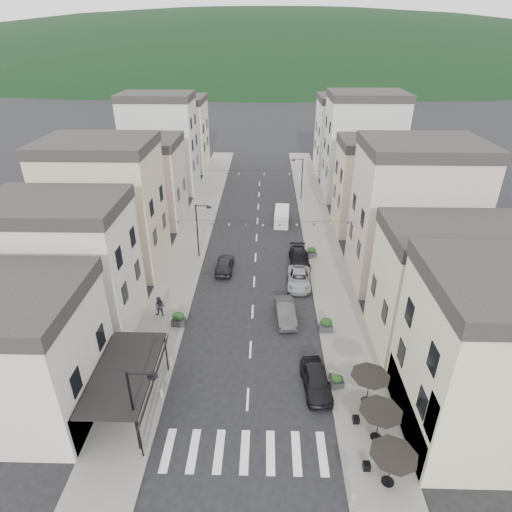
{
  "coord_description": "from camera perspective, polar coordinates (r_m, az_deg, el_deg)",
  "views": [
    {
      "loc": [
        1.07,
        -14.59,
        21.7
      ],
      "look_at": [
        0.21,
        19.75,
        3.5
      ],
      "focal_mm": 30.0,
      "sensor_mm": 36.0,
      "label": 1
    }
  ],
  "objects": [
    {
      "name": "ground",
      "position": [
        26.17,
        -1.74,
        -28.11
      ],
      "size": [
        700.0,
        700.0,
        0.0
      ],
      "primitive_type": "plane",
      "color": "black",
      "rests_on": "ground"
    },
    {
      "name": "sidewalk_left",
      "position": [
        52.08,
        -8.18,
        3.06
      ],
      "size": [
        4.0,
        76.0,
        0.12
      ],
      "primitive_type": "cube",
      "color": "slate",
      "rests_on": "ground"
    },
    {
      "name": "sidewalk_right",
      "position": [
        51.78,
        8.44,
        2.89
      ],
      "size": [
        4.0,
        76.0,
        0.12
      ],
      "primitive_type": "cube",
      "color": "slate",
      "rests_on": "ground"
    },
    {
      "name": "hill_backdrop",
      "position": [
        315.34,
        1.35,
        23.96
      ],
      "size": [
        640.0,
        360.0,
        70.0
      ],
      "primitive_type": "ellipsoid",
      "color": "black",
      "rests_on": "ground"
    },
    {
      "name": "bistro_building",
      "position": [
        28.37,
        30.12,
        -12.65
      ],
      "size": [
        10.0,
        8.0,
        10.0
      ],
      "primitive_type": "cube",
      "color": "beige",
      "rests_on": "ground"
    },
    {
      "name": "boutique_awning",
      "position": [
        28.26,
        -16.63,
        -14.67
      ],
      "size": [
        3.77,
        7.5,
        3.28
      ],
      "color": "black",
      "rests_on": "ground"
    },
    {
      "name": "buildings_row_left",
      "position": [
        56.79,
        -14.82,
        11.08
      ],
      "size": [
        10.2,
        54.16,
        14.0
      ],
      "color": "beige",
      "rests_on": "ground"
    },
    {
      "name": "buildings_row_right",
      "position": [
        55.11,
        15.76,
        10.67
      ],
      "size": [
        10.2,
        54.16,
        14.5
      ],
      "color": "beige",
      "rests_on": "ground"
    },
    {
      "name": "cafe_terrace",
      "position": [
        26.85,
        16.23,
        -19.65
      ],
      "size": [
        2.5,
        8.1,
        2.53
      ],
      "color": "black",
      "rests_on": "ground"
    },
    {
      "name": "streetlamp_left_near",
      "position": [
        25.43,
        -15.56,
        -18.48
      ],
      "size": [
        1.7,
        0.56,
        6.0
      ],
      "color": "black",
      "rests_on": "ground"
    },
    {
      "name": "streetlamp_left_far",
      "position": [
        44.94,
        -7.53,
        4.05
      ],
      "size": [
        1.7,
        0.56,
        6.0
      ],
      "color": "black",
      "rests_on": "ground"
    },
    {
      "name": "streetlamp_right_far",
      "position": [
        61.48,
        5.91,
        10.74
      ],
      "size": [
        1.7,
        0.56,
        6.0
      ],
      "color": "black",
      "rests_on": "ground"
    },
    {
      "name": "bollards",
      "position": [
        29.29,
        -1.17,
        -18.7
      ],
      "size": [
        11.66,
        10.26,
        0.6
      ],
      "color": "gray",
      "rests_on": "ground"
    },
    {
      "name": "bunting_near",
      "position": [
        39.97,
        -0.22,
        4.24
      ],
      "size": [
        19.0,
        0.28,
        0.62
      ],
      "color": "black",
      "rests_on": "ground"
    },
    {
      "name": "bunting_far",
      "position": [
        55.0,
        0.26,
        10.95
      ],
      "size": [
        19.0,
        0.28,
        0.62
      ],
      "color": "black",
      "rests_on": "ground"
    },
    {
      "name": "parked_car_a",
      "position": [
        30.36,
        8.03,
        -16.1
      ],
      "size": [
        2.14,
        4.51,
        1.49
      ],
      "primitive_type": "imported",
      "rotation": [
        0.0,
        0.0,
        0.09
      ],
      "color": "black",
      "rests_on": "ground"
    },
    {
      "name": "parked_car_b",
      "position": [
        36.33,
        3.93,
        -7.45
      ],
      "size": [
        1.88,
        4.45,
        1.43
      ],
      "primitive_type": "imported",
      "rotation": [
        0.0,
        0.0,
        0.09
      ],
      "color": "#37373A",
      "rests_on": "ground"
    },
    {
      "name": "parked_car_c",
      "position": [
        41.09,
        5.75,
        -3.04
      ],
      "size": [
        2.46,
        4.89,
        1.33
      ],
      "primitive_type": "imported",
      "rotation": [
        0.0,
        0.0,
        -0.05
      ],
      "color": "#92949A",
      "rests_on": "ground"
    },
    {
      "name": "parked_car_d",
      "position": [
        44.61,
        5.8,
        -0.32
      ],
      "size": [
        2.14,
        4.92,
        1.41
      ],
      "primitive_type": "imported",
      "rotation": [
        0.0,
        0.0,
        0.03
      ],
      "color": "black",
      "rests_on": "ground"
    },
    {
      "name": "parked_car_e",
      "position": [
        43.32,
        -4.22,
        -1.13
      ],
      "size": [
        1.78,
        4.26,
        1.44
      ],
      "primitive_type": "imported",
      "rotation": [
        0.0,
        0.0,
        3.12
      ],
      "color": "black",
      "rests_on": "ground"
    },
    {
      "name": "delivery_van",
      "position": [
        54.06,
        3.46,
        5.38
      ],
      "size": [
        2.01,
        4.47,
        2.09
      ],
      "rotation": [
        0.0,
        0.0,
        -0.07
      ],
      "color": "silver",
      "rests_on": "ground"
    },
    {
      "name": "pedestrian_a",
      "position": [
        33.41,
        -16.01,
        -11.76
      ],
      "size": [
        0.69,
        0.53,
        1.69
      ],
      "primitive_type": "imported",
      "rotation": [
        0.0,
        0.0,
        -0.23
      ],
      "color": "black",
      "rests_on": "sidewalk_left"
    },
    {
      "name": "pedestrian_b",
      "position": [
        37.18,
        -12.71,
        -6.62
      ],
      "size": [
        1.02,
        0.86,
        1.86
      ],
      "primitive_type": "imported",
      "rotation": [
        0.0,
        0.0,
        -0.19
      ],
      "color": "#241F29",
      "rests_on": "sidewalk_left"
    },
    {
      "name": "planter_la",
      "position": [
        35.95,
        -10.29,
        -8.27
      ],
      "size": [
        1.2,
        0.74,
        1.28
      ],
      "rotation": [
        0.0,
        0.0,
        -0.1
      ],
      "color": "#2B2A2D",
      "rests_on": "sidewalk_left"
    },
    {
      "name": "planter_lb",
      "position": [
        36.18,
        -10.22,
        -8.15
      ],
      "size": [
        1.09,
        0.71,
        1.14
      ],
      "rotation": [
        0.0,
        0.0,
        -0.15
      ],
      "color": "#313133",
      "rests_on": "sidewalk_left"
    },
    {
      "name": "planter_ra",
      "position": [
        30.65,
        10.71,
        -16.09
      ],
      "size": [
        1.08,
        0.79,
        1.08
      ],
      "rotation": [
        0.0,
        0.0,
        0.29
      ],
      "color": "#29292B",
      "rests_on": "sidewalk_right"
    },
    {
      "name": "planter_rb",
      "position": [
        35.23,
        9.31,
        -9.05
      ],
      "size": [
        1.14,
        0.66,
        1.25
      ],
      "rotation": [
        0.0,
        0.0,
        0.04
      ],
      "color": "#303032",
      "rests_on": "sidewalk_right"
    },
    {
      "name": "planter_rc",
      "position": [
        46.05,
        7.42,
        0.51
      ],
      "size": [
        1.19,
        0.96,
        1.17
      ],
      "rotation": [
        0.0,
        0.0,
        0.43
      ],
      "color": "#2B2B2D",
      "rests_on": "sidewalk_right"
    }
  ]
}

